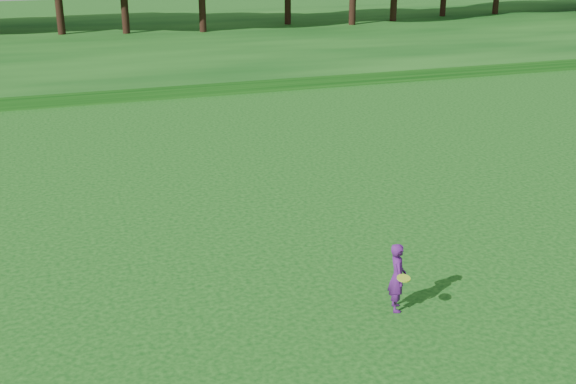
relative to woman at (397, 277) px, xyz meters
name	(u,v)px	position (x,y,z in m)	size (l,w,h in m)	color
ground	(370,274)	(0.16, 1.60, -0.74)	(140.00, 140.00, 0.00)	#0C4210
berm	(148,43)	(0.16, 35.60, -0.44)	(130.00, 30.00, 0.60)	#0C4210
walking_path	(192,93)	(0.16, 21.60, -0.72)	(130.00, 1.60, 0.04)	gray
woman	(397,277)	(0.00, 0.00, 0.00)	(0.49, 0.89, 1.47)	#561971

